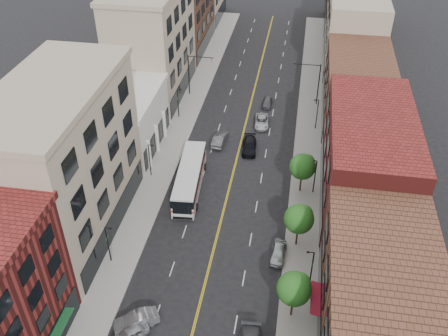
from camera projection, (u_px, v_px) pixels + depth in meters
The scene contains 31 objects.
ground at pixel (192, 336), 48.10m from camera, with size 220.00×220.00×0.00m, color black.
sidewalk_left at pixel (178, 134), 77.15m from camera, with size 4.00×110.00×0.15m, color gray.
sidewalk_right at pixel (308, 146), 74.49m from camera, with size 4.00×110.00×0.15m, color gray.
bldg_l_tanoffice at pixel (64, 165), 55.32m from camera, with size 10.00×22.00×18.00m, color tan.
bldg_l_white at pixel (123, 121), 72.57m from camera, with size 10.00×14.00×8.00m, color silver.
bldg_l_far_a at pixel (152, 43), 83.09m from camera, with size 10.00×20.00×18.00m, color tan.
bldg_l_far_b at pixel (181, 12), 99.85m from camera, with size 10.00×20.00×15.00m, color brown.
bldg_r_near at pixel (382, 329), 42.86m from camera, with size 10.00×26.00×10.00m, color brown.
bldg_r_mid at pixel (367, 160), 61.31m from camera, with size 10.00×22.00×12.00m, color maroon.
bldg_r_far_a at pixel (358, 89), 78.56m from camera, with size 10.00×20.00×10.00m, color brown.
bldg_r_far_b at pixel (354, 28), 94.03m from camera, with size 10.00×22.00×14.00m, color tan.
bldg_r_far_c at pixel (349, 2), 110.79m from camera, with size 10.00×18.00×11.00m, color brown.
tree_r_1 at pixel (295, 288), 47.62m from camera, with size 3.40×3.40×5.59m.
tree_r_2 at pixel (300, 218), 55.56m from camera, with size 3.40×3.40×5.59m.
tree_r_3 at pixel (303, 166), 63.49m from camera, with size 3.40×3.40×5.59m.
lamp_l_1 at pixel (108, 242), 54.14m from camera, with size 0.81×0.55×5.05m.
lamp_l_2 at pixel (150, 158), 66.83m from camera, with size 0.81×0.55×5.05m.
lamp_l_3 at pixel (178, 101), 79.52m from camera, with size 0.81×0.55×5.05m.
lamp_r_1 at pixel (311, 267), 51.22m from camera, with size 0.81×0.55×5.05m.
lamp_r_2 at pixel (315, 175), 63.91m from camera, with size 0.81×0.55×5.05m.
lamp_r_3 at pixel (317, 113), 76.61m from camera, with size 0.81×0.55×5.05m.
signal_mast_left at pixel (193, 70), 84.78m from camera, with size 4.49×0.18×7.20m.
signal_mast_right at pixel (315, 79), 82.05m from camera, with size 4.49×0.18×7.20m.
city_bus at pixel (190, 177), 65.23m from camera, with size 3.85×13.05×3.31m.
car_angle_a at pixel (129, 335), 47.43m from camera, with size 1.60×3.99×1.36m, color #ABADB2.
car_angle_b at pixel (136, 320), 48.68m from camera, with size 1.56×4.47×1.47m, color #B3B6BB.
car_parked_far at pixel (278, 253), 56.03m from camera, with size 1.62×4.03×1.37m, color #A4A8AC.
car_lane_behind at pixel (220, 139), 74.65m from camera, with size 1.63×4.68×1.54m, color #47464B.
car_lane_a at pixel (249, 146), 73.21m from camera, with size 2.04×5.03×1.46m, color black.
car_lane_b at pixel (262, 121), 78.93m from camera, with size 2.22×4.82×1.34m, color #B8BBC1.
car_lane_c at pixel (267, 102), 84.05m from camera, with size 1.50×3.73×1.27m, color #48484C.
Camera 1 is at (7.89, -28.12, 41.63)m, focal length 40.00 mm.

